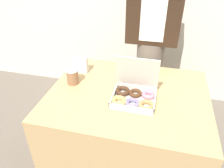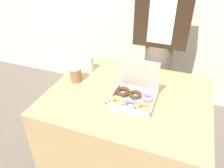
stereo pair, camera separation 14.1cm
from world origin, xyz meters
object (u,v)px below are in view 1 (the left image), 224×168
donut_box (134,95)px  coffee_cup (73,76)px  napkin_holder (80,65)px  person_customer (151,41)px

donut_box → coffee_cup: 0.46m
napkin_holder → person_customer: person_customer is taller
donut_box → napkin_holder: bearing=150.0°
donut_box → person_customer: (0.04, 0.68, 0.10)m
donut_box → napkin_holder: donut_box is taller
coffee_cup → person_customer: (0.49, 0.59, 0.08)m
coffee_cup → napkin_holder: (-0.01, 0.18, 0.00)m
napkin_holder → donut_box: bearing=-30.0°
donut_box → person_customer: 0.69m
donut_box → person_customer: person_customer is taller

